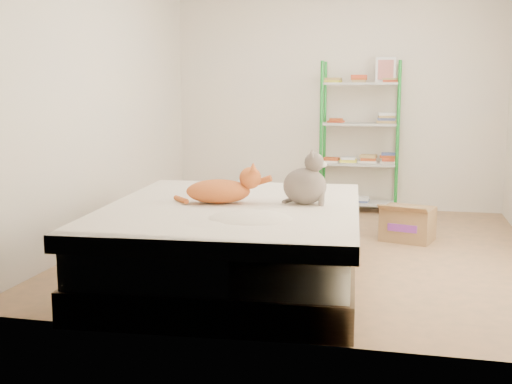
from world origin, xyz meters
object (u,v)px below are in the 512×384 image
(orange_cat, at_px, (218,188))
(cardboard_box, at_px, (408,224))
(shelf_unit, at_px, (360,136))
(bed, at_px, (233,243))
(grey_cat, at_px, (305,178))
(white_bin, at_px, (252,193))

(orange_cat, xyz_separation_m, cardboard_box, (1.37, 1.56, -0.52))
(orange_cat, relative_size, cardboard_box, 1.04)
(shelf_unit, relative_size, cardboard_box, 3.27)
(bed, xyz_separation_m, grey_cat, (0.50, 0.13, 0.48))
(bed, distance_m, orange_cat, 0.42)
(orange_cat, bearing_deg, shelf_unit, 60.21)
(orange_cat, relative_size, white_bin, 1.63)
(bed, xyz_separation_m, white_bin, (-0.55, 2.90, -0.11))
(bed, distance_m, shelf_unit, 3.07)
(bed, distance_m, white_bin, 2.95)
(shelf_unit, bearing_deg, white_bin, -178.59)
(cardboard_box, bearing_deg, white_bin, 159.89)
(grey_cat, bearing_deg, shelf_unit, -8.96)
(orange_cat, bearing_deg, bed, -27.69)
(orange_cat, height_order, cardboard_box, orange_cat)
(bed, height_order, orange_cat, orange_cat)
(white_bin, bearing_deg, grey_cat, -69.15)
(shelf_unit, xyz_separation_m, white_bin, (-1.26, -0.03, -0.69))
(bed, height_order, shelf_unit, shelf_unit)
(white_bin, bearing_deg, shelf_unit, 1.41)
(orange_cat, distance_m, white_bin, 2.95)
(grey_cat, xyz_separation_m, shelf_unit, (0.21, 2.80, 0.10))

